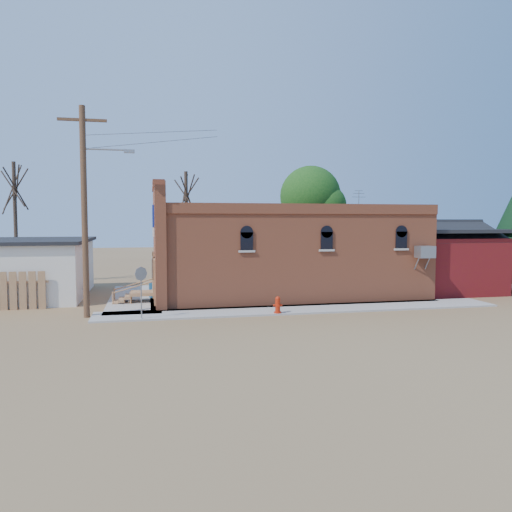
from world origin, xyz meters
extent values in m
plane|color=brown|center=(0.00, 0.00, 0.00)|extent=(120.00, 120.00, 0.00)
cube|color=#9E9991|center=(1.50, 0.90, 0.04)|extent=(19.00, 2.20, 0.08)
cube|color=#9E9991|center=(-6.30, 6.00, 0.04)|extent=(2.60, 10.00, 0.08)
cube|color=#CA633E|center=(2.00, 5.50, 2.25)|extent=(14.00, 7.00, 4.50)
cube|color=black|center=(2.00, 5.50, 4.55)|extent=(13.80, 6.80, 0.12)
cube|color=#CA633E|center=(-5.00, 5.50, 2.90)|extent=(0.50, 7.40, 5.80)
cube|color=navy|center=(-5.30, 4.30, 4.00)|extent=(0.08, 1.10, 1.56)
cube|color=gray|center=(8.10, 1.55, 2.60)|extent=(0.85, 0.65, 0.60)
cube|color=maroon|center=(11.50, 5.50, 1.60)|extent=(5.00, 6.00, 3.20)
cylinder|color=#47291C|center=(-8.20, 1.20, 4.50)|extent=(0.26, 0.26, 9.00)
cube|color=#47291C|center=(-8.20, 1.20, 8.40)|extent=(2.00, 0.12, 0.12)
cylinder|color=gray|center=(-7.30, 1.20, 7.20)|extent=(1.80, 0.08, 0.08)
cube|color=gray|center=(-6.30, 1.20, 7.15)|extent=(0.45, 0.22, 0.14)
cylinder|color=#473728|center=(-3.00, 13.00, 3.75)|extent=(0.24, 0.24, 7.50)
cylinder|color=#473728|center=(-14.00, 14.00, 4.00)|extent=(0.24, 0.24, 8.00)
cylinder|color=#473728|center=(6.00, 13.50, 3.15)|extent=(0.28, 0.28, 6.30)
sphere|color=#164313|center=(6.00, 13.50, 5.95)|extent=(4.40, 4.40, 4.40)
cylinder|color=#AE1F09|center=(0.01, 0.00, 0.11)|extent=(0.37, 0.37, 0.06)
cylinder|color=#AE1F09|center=(0.01, 0.00, 0.42)|extent=(0.26, 0.26, 0.56)
sphere|color=#AE1F09|center=(0.01, 0.00, 0.71)|extent=(0.22, 0.22, 0.22)
cylinder|color=#AE1F09|center=(0.01, -0.14, 0.43)|extent=(0.12, 0.14, 0.10)
cylinder|color=#AE1F09|center=(-0.13, 0.00, 0.43)|extent=(0.14, 0.12, 0.10)
cylinder|color=#AE1F09|center=(0.15, 0.00, 0.43)|extent=(0.14, 0.12, 0.10)
cylinder|color=gray|center=(-5.88, 0.00, 1.07)|extent=(0.06, 0.06, 1.98)
cylinder|color=gray|center=(-5.88, -0.02, 1.97)|extent=(0.51, 0.34, 0.59)
cylinder|color=#B50A22|center=(-5.88, 0.02, 1.97)|extent=(0.51, 0.34, 0.59)
cylinder|color=navy|center=(-5.30, 5.89, 0.48)|extent=(0.59, 0.59, 0.79)
camera|label=1|loc=(-5.58, -21.17, 4.15)|focal=35.00mm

